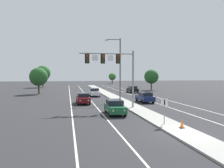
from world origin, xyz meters
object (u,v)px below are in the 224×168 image
object	(u,v)px
street_lamp_median	(119,65)
tree_far_left_b	(39,77)
tree_far_right_b	(112,77)
car_oncoming_white	(94,92)
median_sign_post	(164,107)
car_receding_navy	(145,97)
traffic_cone_median_nose	(182,123)
tree_far_left_a	(43,73)
overhead_signal_mast	(114,65)
car_oncoming_darkred	(83,98)
car_oncoming_green	(115,107)
car_receding_black	(132,89)
tree_far_right_c	(151,77)

from	to	relation	value
street_lamp_median	tree_far_left_b	distance (m)	21.51
tree_far_left_b	tree_far_right_b	bearing A→B (deg)	63.53
street_lamp_median	car_oncoming_white	world-z (taller)	street_lamp_median
car_oncoming_white	street_lamp_median	bearing A→B (deg)	-70.23
median_sign_post	car_receding_navy	distance (m)	16.66
traffic_cone_median_nose	tree_far_left_a	bearing A→B (deg)	104.88
overhead_signal_mast	tree_far_right_b	bearing A→B (deg)	79.68
car_oncoming_darkred	car_oncoming_white	bearing A→B (deg)	75.51
street_lamp_median	car_oncoming_darkred	xyz separation A→B (m)	(-6.01, -2.78, -4.97)
street_lamp_median	tree_far_left_a	size ratio (longest dim) A/B	1.42
street_lamp_median	car_oncoming_darkred	bearing A→B (deg)	-155.20
car_oncoming_white	car_receding_navy	world-z (taller)	same
car_oncoming_darkred	median_sign_post	bearing A→B (deg)	-69.99
car_oncoming_green	car_receding_black	bearing A→B (deg)	71.04
median_sign_post	tree_far_right_c	xyz separation A→B (m)	(14.11, 42.63, 2.05)
car_oncoming_green	tree_far_left_b	xyz separation A→B (m)	(-11.25, 28.54, 2.95)
car_receding_navy	tree_far_right_b	xyz separation A→B (m)	(8.00, 70.73, 2.29)
overhead_signal_mast	car_receding_navy	bearing A→B (deg)	44.64
median_sign_post	car_receding_navy	size ratio (longest dim) A/B	0.49
street_lamp_median	car_receding_navy	xyz separation A→B (m)	(3.53, -2.81, -4.97)
median_sign_post	tree_far_right_c	bearing A→B (deg)	71.68
car_receding_navy	street_lamp_median	bearing A→B (deg)	141.43
overhead_signal_mast	car_receding_navy	distance (m)	9.56
car_oncoming_green	traffic_cone_median_nose	distance (m)	9.02
median_sign_post	car_oncoming_green	bearing A→B (deg)	115.81
median_sign_post	tree_far_left_a	size ratio (longest dim) A/B	0.31
median_sign_post	tree_far_left_a	world-z (taller)	tree_far_left_a
car_oncoming_white	traffic_cone_median_nose	size ratio (longest dim) A/B	6.04
median_sign_post	car_receding_navy	world-z (taller)	median_sign_post
car_oncoming_darkred	traffic_cone_median_nose	bearing A→B (deg)	-69.82
car_oncoming_white	car_oncoming_green	bearing A→B (deg)	-90.21
car_oncoming_white	tree_far_left_a	xyz separation A→B (m)	(-13.02, 33.57, 3.79)
overhead_signal_mast	car_oncoming_darkred	xyz separation A→B (m)	(-3.60, 5.90, -4.66)
street_lamp_median	traffic_cone_median_nose	size ratio (longest dim) A/B	13.51
car_receding_black	tree_far_right_c	world-z (taller)	tree_far_right_c
car_oncoming_white	tree_far_left_b	size ratio (longest dim) A/B	0.77
overhead_signal_mast	car_receding_navy	world-z (taller)	overhead_signal_mast
car_oncoming_darkred	overhead_signal_mast	bearing A→B (deg)	-58.65
tree_far_left_b	tree_far_left_a	distance (m)	26.36
tree_far_right_b	median_sign_post	bearing A→B (deg)	-97.60
car_oncoming_darkred	tree_far_left_a	size ratio (longest dim) A/B	0.64
car_oncoming_green	car_receding_black	distance (m)	30.32
tree_far_left_a	traffic_cone_median_nose	bearing A→B (deg)	-75.12
car_oncoming_darkred	car_receding_navy	bearing A→B (deg)	-0.21
car_receding_navy	median_sign_post	bearing A→B (deg)	-102.50
car_receding_black	tree_far_left_b	distance (m)	21.30
street_lamp_median	car_receding_navy	size ratio (longest dim) A/B	2.22
tree_far_right_b	car_oncoming_darkred	bearing A→B (deg)	-103.93
median_sign_post	car_oncoming_darkred	distance (m)	17.35
car_receding_navy	car_oncoming_darkred	bearing A→B (deg)	179.79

